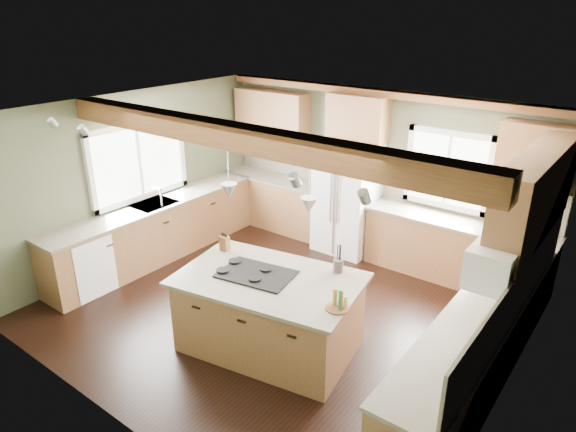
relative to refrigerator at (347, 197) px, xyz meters
The scene contains 37 objects.
floor 2.32m from the refrigerator, 81.95° to the right, with size 5.60×5.60×0.00m, color black.
ceiling 2.73m from the refrigerator, 81.95° to the right, with size 5.60×5.60×0.00m, color silver.
wall_back 0.63m from the refrigerator, 51.71° to the left, with size 5.60×5.60×0.00m, color #4C553C.
wall_left 3.30m from the refrigerator, 139.70° to the right, with size 5.00×5.00×0.00m, color #4C553C.
wall_right 3.78m from the refrigerator, 34.37° to the right, with size 5.00×5.00×0.00m, color #4C553C.
ceiling_beam 3.23m from the refrigerator, 83.91° to the right, with size 5.55×0.26×0.26m, color #542D18.
soffit_trim 1.69m from the refrigerator, 43.03° to the left, with size 5.55×0.20×0.10m, color #542D18.
backsplash_back 0.57m from the refrigerator, 50.58° to the left, with size 5.58×0.03×0.58m, color brown.
backsplash_right 3.73m from the refrigerator, 33.86° to the right, with size 0.03×3.70×0.58m, color brown.
base_cab_back_left 1.56m from the refrigerator, behind, with size 2.02×0.60×0.88m, color brown.
counter_back_left 1.49m from the refrigerator, behind, with size 2.06×0.64×0.04m, color brown.
base_cab_back_right 1.85m from the refrigerator, ahead, with size 2.62×0.60×0.88m, color brown.
counter_back_right 1.79m from the refrigerator, ahead, with size 2.66×0.64×0.04m, color brown.
base_cab_left 3.06m from the refrigerator, 136.74° to the right, with size 0.60×3.70×0.88m, color brown.
counter_left 3.02m from the refrigerator, 136.74° to the right, with size 0.64×3.74×0.04m, color brown.
base_cab_right 3.51m from the refrigerator, 36.47° to the right, with size 0.60×3.70×0.88m, color brown.
counter_right 3.48m from the refrigerator, 36.47° to the right, with size 0.64×3.74×0.04m, color brown.
upper_cab_back_left 2.00m from the refrigerator, behind, with size 1.40×0.35×0.90m, color brown.
upper_cab_over_fridge 1.27m from the refrigerator, 90.00° to the left, with size 0.96×0.35×0.70m, color brown.
upper_cab_right 3.34m from the refrigerator, 22.64° to the right, with size 0.35×2.20×0.90m, color brown.
upper_cab_back_corner 2.81m from the refrigerator, ahead, with size 0.90×0.35×0.90m, color brown.
window_left 3.30m from the refrigerator, 140.15° to the right, with size 0.04×1.60×1.05m, color white.
window_back 1.63m from the refrigerator, 13.94° to the left, with size 1.10×0.04×1.00m, color white.
sink 3.02m from the refrigerator, 136.74° to the right, with size 0.50×0.65×0.03m, color #262628.
faucet 2.90m from the refrigerator, 134.30° to the right, with size 0.02×0.02×0.28m, color #B2B2B7.
dishwasher 4.05m from the refrigerator, 123.02° to the right, with size 0.60×0.60×0.84m, color white.
oven 4.40m from the refrigerator, 50.38° to the right, with size 0.60×0.72×0.84m, color white.
microwave 3.66m from the refrigerator, 37.00° to the right, with size 0.40×0.70×0.38m, color white.
pendant_left 3.06m from the refrigerator, 85.95° to the right, with size 0.18×0.18×0.16m, color #B2B2B7.
pendant_right 3.11m from the refrigerator, 67.22° to the right, with size 0.18×0.18×0.16m, color #B2B2B7.
refrigerator is the anchor object (origin of this frame).
island 2.93m from the refrigerator, 76.50° to the right, with size 1.91×1.17×0.88m, color brown.
island_top 2.89m from the refrigerator, 76.50° to the right, with size 2.04×1.29×0.04m, color brown.
cooktop 2.89m from the refrigerator, 79.65° to the right, with size 0.83×0.55×0.02m, color black.
knife_block 2.60m from the refrigerator, 94.67° to the right, with size 0.11×0.08×0.18m, color brown.
utensil_crock 2.53m from the refrigerator, 61.29° to the right, with size 0.11×0.11×0.15m, color #3C3730.
bottle_tray 3.31m from the refrigerator, 60.64° to the right, with size 0.24×0.24×0.22m, color brown, non-canonical shape.
Camera 1 is at (3.59, -4.58, 3.75)m, focal length 32.00 mm.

